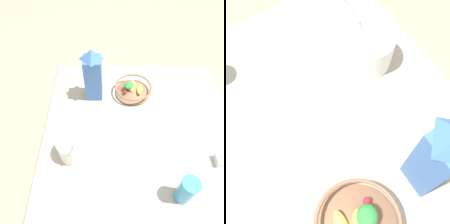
# 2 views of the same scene
# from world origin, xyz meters

# --- Properties ---
(ground_plane) EXTENTS (6.00, 6.00, 0.00)m
(ground_plane) POSITION_xyz_m (0.00, 0.00, 0.00)
(ground_plane) COLOR gray
(countertop) EXTENTS (0.93, 0.93, 0.04)m
(countertop) POSITION_xyz_m (0.00, 0.00, 0.02)
(countertop) COLOR #B2A893
(countertop) RESTS_ON ground_plane
(fruit_bowl) EXTENTS (0.20, 0.20, 0.08)m
(fruit_bowl) POSITION_xyz_m (0.02, -0.24, 0.07)
(fruit_bowl) COLOR brown
(fruit_bowl) RESTS_ON countertop
(milk_carton) EXTENTS (0.08, 0.08, 0.29)m
(milk_carton) POSITION_xyz_m (0.23, -0.22, 0.18)
(milk_carton) COLOR #3D6BB2
(milk_carton) RESTS_ON countertop
(yogurt_tub) EXTENTS (0.13, 0.14, 0.23)m
(yogurt_tub) POSITION_xyz_m (0.31, 0.13, 0.10)
(yogurt_tub) COLOR white
(yogurt_tub) RESTS_ON countertop
(drinking_cup) EXTENTS (0.07, 0.07, 0.15)m
(drinking_cup) POSITION_xyz_m (-0.14, 0.32, 0.11)
(drinking_cup) COLOR #3893C6
(drinking_cup) RESTS_ON countertop
(spice_jar) EXTENTS (0.05, 0.05, 0.04)m
(spice_jar) POSITION_xyz_m (-0.34, 0.17, 0.05)
(spice_jar) COLOR silver
(spice_jar) RESTS_ON countertop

